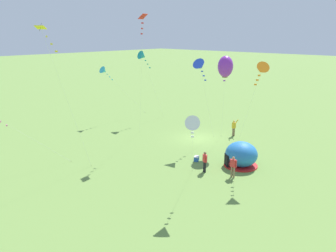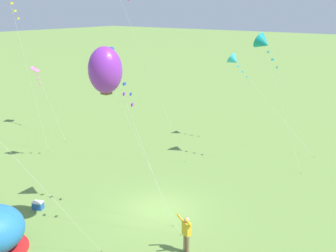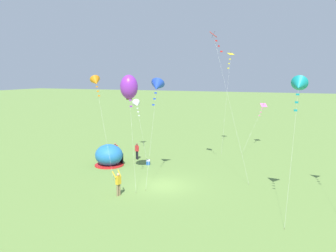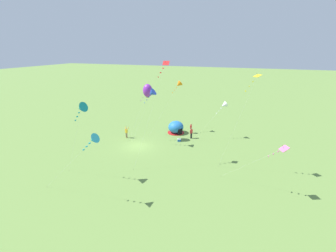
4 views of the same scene
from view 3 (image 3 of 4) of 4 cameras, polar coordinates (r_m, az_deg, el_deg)
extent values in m
plane|color=olive|center=(26.73, -0.71, -10.30)|extent=(300.00, 300.00, 0.00)
ellipsoid|color=#2672BF|center=(32.60, -10.24, -4.98)|extent=(2.70, 2.60, 2.10)
cylinder|color=red|center=(32.85, -10.19, -6.68)|extent=(2.81, 2.81, 0.10)
cube|color=black|center=(33.18, -8.16, -5.57)|extent=(0.71, 0.58, 1.10)
cube|color=#2659B2|center=(32.68, -3.49, -6.38)|extent=(0.54, 0.62, 0.38)
cube|color=white|center=(32.62, -3.50, -6.01)|extent=(0.55, 0.63, 0.06)
cylinder|color=black|center=(34.75, -5.51, -5.05)|extent=(0.15, 0.15, 0.88)
cylinder|color=black|center=(34.59, -5.32, -5.11)|extent=(0.15, 0.15, 0.88)
cube|color=red|center=(34.50, -5.43, -3.89)|extent=(0.45, 0.40, 0.60)
sphere|color=brown|center=(34.41, -5.44, -3.19)|extent=(0.22, 0.22, 0.22)
cylinder|color=red|center=(34.70, -5.66, -3.82)|extent=(0.09, 0.09, 0.58)
cylinder|color=red|center=(34.30, -5.20, -3.96)|extent=(0.09, 0.09, 0.58)
cylinder|color=#8C7251|center=(24.65, -8.78, -11.01)|extent=(0.15, 0.15, 0.88)
cylinder|color=#8C7251|center=(24.78, -8.45, -10.89)|extent=(0.15, 0.15, 0.88)
cube|color=gold|center=(24.48, -8.65, -9.32)|extent=(0.33, 0.43, 0.60)
sphere|color=tan|center=(24.35, -8.68, -8.36)|extent=(0.22, 0.22, 0.22)
cylinder|color=gold|center=(24.26, -9.38, -8.36)|extent=(0.39, 0.13, 0.50)
cylinder|color=gold|center=(24.62, -8.49, -8.08)|extent=(0.38, 0.24, 0.50)
cylinder|color=#8C7251|center=(35.20, -9.30, -4.95)|extent=(0.15, 0.15, 0.88)
cylinder|color=#8C7251|center=(35.11, -9.00, -4.97)|extent=(0.15, 0.15, 0.88)
cube|color=red|center=(34.99, -9.18, -3.78)|extent=(0.40, 0.27, 0.60)
sphere|color=#9E7051|center=(34.90, -9.20, -3.09)|extent=(0.22, 0.22, 0.22)
cylinder|color=red|center=(35.10, -9.55, -3.75)|extent=(0.09, 0.09, 0.58)
cylinder|color=red|center=(34.88, -8.81, -3.81)|extent=(0.09, 0.09, 0.58)
cylinder|color=silver|center=(25.71, -6.22, -2.09)|extent=(1.86, 2.68, 7.82)
cylinder|color=brown|center=(25.20, -5.59, -11.48)|extent=(0.03, 0.03, 0.06)
ellipsoid|color=purple|center=(26.87, -6.81, 6.77)|extent=(1.43, 1.43, 1.97)
cube|color=brown|center=(26.92, -6.77, 4.87)|extent=(0.36, 0.36, 0.26)
cube|color=purple|center=(26.49, -6.68, 5.56)|extent=(0.18, 0.19, 0.12)
cube|color=purple|center=(26.18, -6.58, 4.51)|extent=(0.20, 0.15, 0.12)
cube|color=purple|center=(25.89, -6.46, 3.43)|extent=(0.21, 0.14, 0.12)
cylinder|color=silver|center=(36.75, -4.67, -0.69)|extent=(3.07, 3.96, 5.38)
cylinder|color=brown|center=(34.92, -3.77, -5.65)|extent=(0.03, 0.03, 0.06)
cone|color=white|center=(38.84, -5.48, 3.81)|extent=(1.43, 1.46, 1.19)
cube|color=white|center=(38.46, -5.34, 3.10)|extent=(0.17, 0.19, 0.12)
cube|color=white|center=(38.13, -5.23, 2.47)|extent=(0.21, 0.12, 0.12)
cube|color=white|center=(37.82, -5.11, 1.84)|extent=(0.18, 0.18, 0.12)
cylinder|color=silver|center=(39.68, 14.60, -0.44)|extent=(1.67, 5.61, 5.11)
cylinder|color=brown|center=(37.55, 12.68, -4.82)|extent=(0.03, 0.03, 0.06)
cube|color=pink|center=(42.05, 16.32, 3.51)|extent=(0.95, 0.90, 0.44)
cylinder|color=#332314|center=(42.05, 16.32, 3.52)|extent=(0.13, 0.38, 0.56)
cube|color=pink|center=(41.68, 16.07, 2.88)|extent=(0.21, 0.13, 0.12)
cube|color=pink|center=(41.37, 15.85, 2.34)|extent=(0.21, 0.13, 0.12)
cube|color=pink|center=(41.07, 15.64, 1.79)|extent=(0.21, 0.08, 0.12)
cylinder|color=silver|center=(21.15, 20.77, -4.59)|extent=(0.34, 3.37, 8.14)
cylinder|color=brown|center=(20.86, 19.60, -16.47)|extent=(0.03, 0.03, 0.06)
cone|color=teal|center=(22.31, 21.84, 6.58)|extent=(1.17, 1.24, 1.28)
cube|color=teal|center=(21.92, 21.65, 5.13)|extent=(0.21, 0.08, 0.12)
cube|color=teal|center=(21.61, 21.50, 3.86)|extent=(0.21, 0.09, 0.12)
cube|color=teal|center=(21.32, 21.34, 2.55)|extent=(0.21, 0.10, 0.12)
cylinder|color=silver|center=(30.02, -11.07, -0.30)|extent=(3.99, 3.82, 8.16)
cylinder|color=brown|center=(28.37, -9.46, -9.21)|extent=(0.03, 0.03, 0.06)
cone|color=orange|center=(32.33, -12.48, 7.57)|extent=(1.54, 1.53, 1.24)
cube|color=orange|center=(31.93, -12.28, 6.70)|extent=(0.16, 0.20, 0.12)
cube|color=orange|center=(31.59, -12.11, 5.94)|extent=(0.20, 0.16, 0.12)
cube|color=orange|center=(31.26, -11.93, 5.17)|extent=(0.19, 0.18, 0.12)
cylinder|color=silver|center=(37.97, 10.08, 3.94)|extent=(0.14, 3.20, 11.20)
cylinder|color=brown|center=(37.33, 9.27, -4.80)|extent=(0.03, 0.03, 0.06)
cube|color=yellow|center=(39.47, 10.87, 12.23)|extent=(0.92, 0.92, 0.25)
cylinder|color=#332314|center=(39.47, 10.87, 12.25)|extent=(0.03, 0.21, 0.53)
cube|color=yellow|center=(39.08, 10.72, 11.38)|extent=(0.21, 0.11, 0.12)
cube|color=yellow|center=(38.76, 10.59, 10.64)|extent=(0.20, 0.06, 0.12)
cube|color=yellow|center=(38.44, 10.46, 9.89)|extent=(0.21, 0.12, 0.12)
cylinder|color=silver|center=(26.23, -2.90, -1.79)|extent=(0.46, 3.37, 7.86)
cylinder|color=brown|center=(25.69, -3.93, -11.06)|extent=(0.03, 0.03, 0.06)
cone|color=blue|center=(27.42, -1.94, 6.95)|extent=(1.31, 1.48, 1.40)
cube|color=blue|center=(27.05, -2.17, 5.78)|extent=(0.20, 0.06, 0.12)
cube|color=blue|center=(26.75, -2.37, 4.76)|extent=(0.21, 0.10, 0.12)
cube|color=blue|center=(26.46, -2.57, 3.71)|extent=(0.20, 0.15, 0.12)
cylinder|color=silver|center=(28.01, 10.83, 3.29)|extent=(3.88, 2.78, 12.26)
cylinder|color=brown|center=(27.64, 13.93, -9.85)|extent=(0.03, 0.03, 0.06)
cube|color=red|center=(29.85, 7.91, 15.49)|extent=(0.72, 0.83, 0.46)
cylinder|color=#332314|center=(29.85, 7.91, 15.51)|extent=(0.34, 0.25, 0.53)
cube|color=red|center=(29.49, 8.41, 14.48)|extent=(0.16, 0.20, 0.12)
cube|color=red|center=(29.19, 8.84, 13.59)|extent=(0.12, 0.21, 0.12)
cube|color=red|center=(28.90, 9.27, 12.69)|extent=(0.20, 0.16, 0.12)
camera|label=1|loc=(58.14, -9.53, 10.77)|focal=35.00mm
camera|label=2|loc=(26.94, -43.35, 9.86)|focal=42.00mm
camera|label=4|loc=(42.47, 47.42, 12.99)|focal=24.00mm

